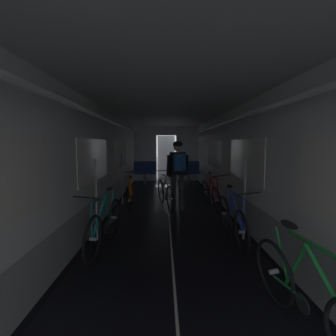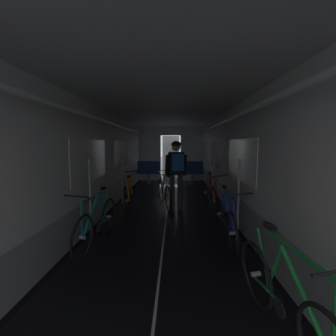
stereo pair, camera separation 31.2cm
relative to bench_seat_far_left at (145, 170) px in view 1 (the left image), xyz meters
The scene contains 11 objects.
ground_plane 8.14m from the bench_seat_far_left, 83.62° to the right, with size 60.00×60.00×0.00m, color black.
train_car_shell 4.70m from the bench_seat_far_left, 78.60° to the right, with size 3.14×12.34×2.57m.
bench_seat_far_left is the anchor object (origin of this frame).
bench_seat_far_right 1.80m from the bench_seat_far_left, ahead, with size 0.98×0.51×0.95m.
bicycle_blue 6.33m from the bench_seat_far_left, 71.95° to the right, with size 0.44×1.69×0.95m.
bicycle_red 4.40m from the bench_seat_far_left, 63.00° to the right, with size 0.49×1.70×0.96m.
bicycle_green 8.42m from the bench_seat_far_left, 76.34° to the right, with size 0.50×1.69×0.95m.
bicycle_orange 3.96m from the bench_seat_far_left, 91.28° to the right, with size 0.44×1.69×0.95m.
bicycle_teal 6.26m from the bench_seat_far_left, 91.55° to the right, with size 0.44×1.69×0.95m.
person_cyclist_aisle 4.28m from the bench_seat_far_left, 74.57° to the right, with size 0.56×0.43×1.73m.
bicycle_silver_in_aisle 3.92m from the bench_seat_far_left, 77.80° to the right, with size 0.53×1.66×0.94m.
Camera 1 is at (-0.12, -2.00, 1.65)m, focal length 26.10 mm.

